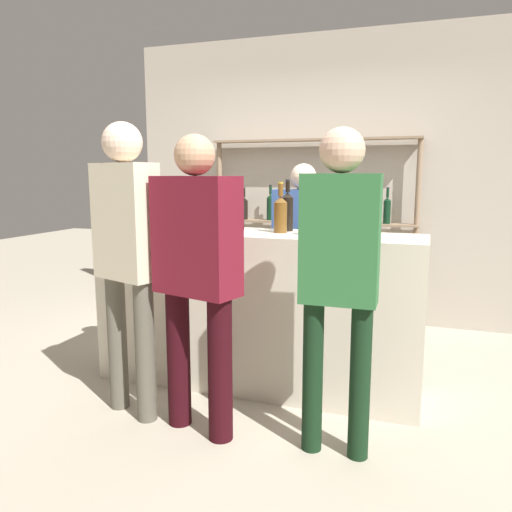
% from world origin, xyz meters
% --- Properties ---
extents(ground_plane, '(16.00, 16.00, 0.00)m').
position_xyz_m(ground_plane, '(0.00, 0.00, 0.00)').
color(ground_plane, '#B2A893').
extents(bar_counter, '(2.21, 0.54, 1.07)m').
position_xyz_m(bar_counter, '(0.00, 0.00, 0.54)').
color(bar_counter, beige).
rests_on(bar_counter, ground_plane).
extents(back_wall, '(3.81, 0.12, 2.80)m').
position_xyz_m(back_wall, '(0.00, 1.87, 1.40)').
color(back_wall, '#B2A899').
rests_on(back_wall, ground_plane).
extents(back_shelf, '(2.02, 0.18, 1.79)m').
position_xyz_m(back_shelf, '(-0.01, 1.69, 1.18)').
color(back_shelf, '#897056').
rests_on(back_shelf, ground_plane).
extents(counter_bottle_0, '(0.09, 0.09, 0.35)m').
position_xyz_m(counter_bottle_0, '(-0.16, -0.16, 1.20)').
color(counter_bottle_0, black).
rests_on(counter_bottle_0, bar_counter).
extents(counter_bottle_1, '(0.08, 0.08, 0.35)m').
position_xyz_m(counter_bottle_1, '(0.18, 0.15, 1.21)').
color(counter_bottle_1, black).
rests_on(counter_bottle_1, bar_counter).
extents(counter_bottle_2, '(0.08, 0.08, 0.34)m').
position_xyz_m(counter_bottle_2, '(-0.78, -0.04, 1.20)').
color(counter_bottle_2, brown).
rests_on(counter_bottle_2, bar_counter).
extents(counter_bottle_3, '(0.08, 0.08, 0.33)m').
position_xyz_m(counter_bottle_3, '(-0.16, 0.10, 1.20)').
color(counter_bottle_3, black).
rests_on(counter_bottle_3, bar_counter).
extents(counter_bottle_4, '(0.09, 0.09, 0.34)m').
position_xyz_m(counter_bottle_4, '(0.16, 0.04, 1.20)').
color(counter_bottle_4, brown).
rests_on(counter_bottle_4, bar_counter).
extents(wine_glass, '(0.08, 0.08, 0.15)m').
position_xyz_m(wine_glass, '(0.35, -0.02, 1.19)').
color(wine_glass, silver).
rests_on(wine_glass, bar_counter).
extents(ice_bucket, '(0.18, 0.18, 0.22)m').
position_xyz_m(ice_bucket, '(-0.95, 0.07, 1.18)').
color(ice_bucket, '#846647').
rests_on(ice_bucket, bar_counter).
extents(cork_jar, '(0.12, 0.12, 0.15)m').
position_xyz_m(cork_jar, '(0.59, 0.05, 1.15)').
color(cork_jar, silver).
rests_on(cork_jar, bar_counter).
extents(customer_left, '(0.45, 0.31, 1.75)m').
position_xyz_m(customer_left, '(-0.58, -0.65, 1.05)').
color(customer_left, '#575347').
rests_on(customer_left, ground_plane).
extents(customer_center, '(0.52, 0.34, 1.67)m').
position_xyz_m(customer_center, '(-0.09, -0.71, 0.97)').
color(customer_center, black).
rests_on(customer_center, ground_plane).
extents(customer_right, '(0.39, 0.22, 1.68)m').
position_xyz_m(customer_right, '(0.68, -0.69, 1.01)').
color(customer_right, black).
rests_on(customer_right, ground_plane).
extents(server_behind_counter, '(0.50, 0.29, 1.54)m').
position_xyz_m(server_behind_counter, '(0.15, 0.72, 0.89)').
color(server_behind_counter, '#121C33').
rests_on(server_behind_counter, ground_plane).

